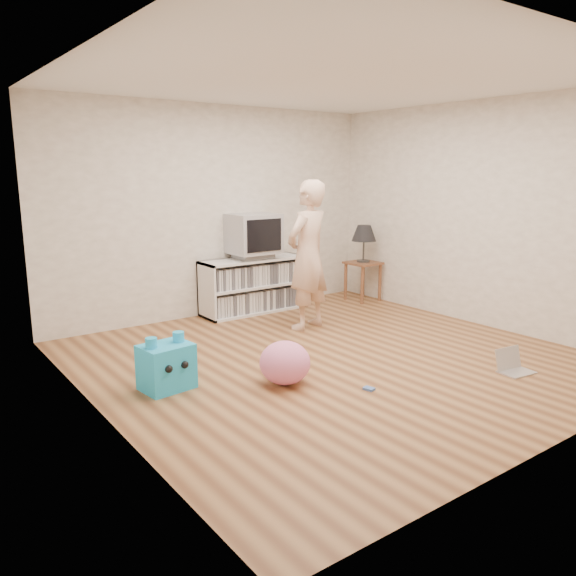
{
  "coord_description": "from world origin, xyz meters",
  "views": [
    {
      "loc": [
        -3.46,
        -3.98,
        1.81
      ],
      "look_at": [
        -0.24,
        0.4,
        0.66
      ],
      "focal_mm": 35.0,
      "sensor_mm": 36.0,
      "label": 1
    }
  ],
  "objects_px": {
    "media_unit": "(253,285)",
    "table_lamp": "(364,234)",
    "side_table": "(363,271)",
    "person": "(308,256)",
    "laptop": "(512,365)",
    "crt_tv": "(253,234)",
    "dvd_deck": "(253,256)",
    "plush_pink": "(285,363)",
    "plush_blue": "(166,366)"
  },
  "relations": [
    {
      "from": "media_unit",
      "to": "table_lamp",
      "type": "bearing_deg",
      "value": -13.61
    },
    {
      "from": "side_table",
      "to": "person",
      "type": "height_order",
      "value": "person"
    },
    {
      "from": "side_table",
      "to": "table_lamp",
      "type": "relative_size",
      "value": 1.07
    },
    {
      "from": "side_table",
      "to": "laptop",
      "type": "bearing_deg",
      "value": -107.13
    },
    {
      "from": "crt_tv",
      "to": "table_lamp",
      "type": "relative_size",
      "value": 1.17
    },
    {
      "from": "dvd_deck",
      "to": "plush_pink",
      "type": "height_order",
      "value": "dvd_deck"
    },
    {
      "from": "media_unit",
      "to": "table_lamp",
      "type": "xyz_separation_m",
      "value": [
        1.59,
        -0.39,
        0.59
      ]
    },
    {
      "from": "plush_blue",
      "to": "plush_pink",
      "type": "relative_size",
      "value": 1.07
    },
    {
      "from": "dvd_deck",
      "to": "laptop",
      "type": "distance_m",
      "value": 3.43
    },
    {
      "from": "crt_tv",
      "to": "table_lamp",
      "type": "height_order",
      "value": "crt_tv"
    },
    {
      "from": "person",
      "to": "plush_blue",
      "type": "height_order",
      "value": "person"
    },
    {
      "from": "laptop",
      "to": "media_unit",
      "type": "bearing_deg",
      "value": 109.1
    },
    {
      "from": "media_unit",
      "to": "plush_blue",
      "type": "height_order",
      "value": "media_unit"
    },
    {
      "from": "dvd_deck",
      "to": "plush_blue",
      "type": "bearing_deg",
      "value": -138.48
    },
    {
      "from": "dvd_deck",
      "to": "laptop",
      "type": "height_order",
      "value": "dvd_deck"
    },
    {
      "from": "crt_tv",
      "to": "person",
      "type": "height_order",
      "value": "person"
    },
    {
      "from": "side_table",
      "to": "plush_blue",
      "type": "height_order",
      "value": "side_table"
    },
    {
      "from": "side_table",
      "to": "plush_pink",
      "type": "relative_size",
      "value": 1.25
    },
    {
      "from": "dvd_deck",
      "to": "plush_blue",
      "type": "height_order",
      "value": "dvd_deck"
    },
    {
      "from": "plush_blue",
      "to": "crt_tv",
      "type": "bearing_deg",
      "value": 34.78
    },
    {
      "from": "crt_tv",
      "to": "plush_pink",
      "type": "relative_size",
      "value": 1.36
    },
    {
      "from": "laptop",
      "to": "plush_pink",
      "type": "relative_size",
      "value": 0.76
    },
    {
      "from": "crt_tv",
      "to": "plush_blue",
      "type": "bearing_deg",
      "value": -138.53
    },
    {
      "from": "media_unit",
      "to": "plush_blue",
      "type": "distance_m",
      "value": 2.73
    },
    {
      "from": "media_unit",
      "to": "side_table",
      "type": "xyz_separation_m",
      "value": [
        1.59,
        -0.39,
        0.07
      ]
    },
    {
      "from": "plush_pink",
      "to": "dvd_deck",
      "type": "bearing_deg",
      "value": 63.12
    },
    {
      "from": "plush_pink",
      "to": "table_lamp",
      "type": "bearing_deg",
      "value": 34.92
    },
    {
      "from": "plush_pink",
      "to": "media_unit",
      "type": "bearing_deg",
      "value": 63.27
    },
    {
      "from": "dvd_deck",
      "to": "laptop",
      "type": "xyz_separation_m",
      "value": [
        0.69,
        -3.29,
        -0.68
      ]
    },
    {
      "from": "media_unit",
      "to": "plush_pink",
      "type": "height_order",
      "value": "media_unit"
    },
    {
      "from": "crt_tv",
      "to": "side_table",
      "type": "bearing_deg",
      "value": -12.97
    },
    {
      "from": "crt_tv",
      "to": "person",
      "type": "distance_m",
      "value": 1.04
    },
    {
      "from": "person",
      "to": "plush_pink",
      "type": "xyz_separation_m",
      "value": [
        -1.24,
        -1.27,
        -0.67
      ]
    },
    {
      "from": "crt_tv",
      "to": "media_unit",
      "type": "bearing_deg",
      "value": 90.0
    },
    {
      "from": "media_unit",
      "to": "crt_tv",
      "type": "height_order",
      "value": "crt_tv"
    },
    {
      "from": "plush_blue",
      "to": "person",
      "type": "bearing_deg",
      "value": 13.47
    },
    {
      "from": "dvd_deck",
      "to": "plush_pink",
      "type": "bearing_deg",
      "value": -116.88
    },
    {
      "from": "side_table",
      "to": "plush_blue",
      "type": "bearing_deg",
      "value": -158.47
    },
    {
      "from": "media_unit",
      "to": "crt_tv",
      "type": "relative_size",
      "value": 2.33
    },
    {
      "from": "person",
      "to": "plush_blue",
      "type": "relative_size",
      "value": 3.62
    },
    {
      "from": "table_lamp",
      "to": "plush_blue",
      "type": "height_order",
      "value": "table_lamp"
    },
    {
      "from": "dvd_deck",
      "to": "media_unit",
      "type": "bearing_deg",
      "value": 90.0
    },
    {
      "from": "plush_blue",
      "to": "side_table",
      "type": "bearing_deg",
      "value": 14.84
    },
    {
      "from": "crt_tv",
      "to": "plush_pink",
      "type": "height_order",
      "value": "crt_tv"
    },
    {
      "from": "side_table",
      "to": "table_lamp",
      "type": "bearing_deg",
      "value": 0.0
    },
    {
      "from": "media_unit",
      "to": "dvd_deck",
      "type": "bearing_deg",
      "value": -90.0
    },
    {
      "from": "dvd_deck",
      "to": "plush_pink",
      "type": "relative_size",
      "value": 1.02
    },
    {
      "from": "side_table",
      "to": "dvd_deck",
      "type": "bearing_deg",
      "value": 166.92
    },
    {
      "from": "dvd_deck",
      "to": "table_lamp",
      "type": "height_order",
      "value": "table_lamp"
    },
    {
      "from": "person",
      "to": "laptop",
      "type": "height_order",
      "value": "person"
    }
  ]
}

